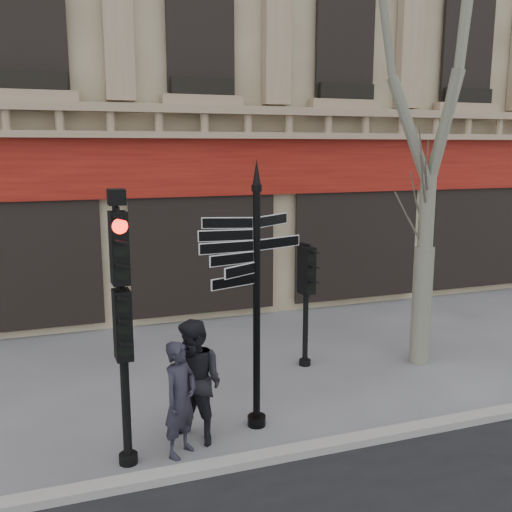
{
  "coord_description": "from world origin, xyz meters",
  "views": [
    {
      "loc": [
        -3.15,
        -7.78,
        4.04
      ],
      "look_at": [
        -0.22,
        0.6,
        2.34
      ],
      "focal_mm": 40.0,
      "sensor_mm": 36.0,
      "label": 1
    }
  ],
  "objects_px": {
    "fingerpost": "(257,252)",
    "plane_tree": "(437,28)",
    "pedestrian_a": "(180,399)",
    "pedestrian_b": "(195,383)",
    "traffic_signal_secondary": "(306,283)",
    "traffic_signal_main": "(121,296)"
  },
  "relations": [
    {
      "from": "pedestrian_a",
      "to": "pedestrian_b",
      "type": "relative_size",
      "value": 0.9
    },
    {
      "from": "traffic_signal_secondary",
      "to": "pedestrian_a",
      "type": "xyz_separation_m",
      "value": [
        -2.85,
        -2.35,
        -0.8
      ]
    },
    {
      "from": "plane_tree",
      "to": "traffic_signal_main",
      "type": "bearing_deg",
      "value": -162.58
    },
    {
      "from": "fingerpost",
      "to": "traffic_signal_secondary",
      "type": "bearing_deg",
      "value": 41.55
    },
    {
      "from": "fingerpost",
      "to": "traffic_signal_secondary",
      "type": "xyz_separation_m",
      "value": [
        1.64,
        1.94,
        -1.03
      ]
    },
    {
      "from": "pedestrian_a",
      "to": "pedestrian_b",
      "type": "xyz_separation_m",
      "value": [
        0.26,
        0.24,
        0.09
      ]
    },
    {
      "from": "pedestrian_b",
      "to": "plane_tree",
      "type": "bearing_deg",
      "value": 69.0
    },
    {
      "from": "traffic_signal_secondary",
      "to": "fingerpost",
      "type": "bearing_deg",
      "value": -140.2
    },
    {
      "from": "traffic_signal_secondary",
      "to": "pedestrian_a",
      "type": "distance_m",
      "value": 3.78
    },
    {
      "from": "plane_tree",
      "to": "pedestrian_a",
      "type": "bearing_deg",
      "value": -160.35
    },
    {
      "from": "fingerpost",
      "to": "plane_tree",
      "type": "bearing_deg",
      "value": 11.78
    },
    {
      "from": "plane_tree",
      "to": "pedestrian_a",
      "type": "relative_size",
      "value": 5.5
    },
    {
      "from": "pedestrian_a",
      "to": "traffic_signal_secondary",
      "type": "bearing_deg",
      "value": -1.52
    },
    {
      "from": "traffic_signal_main",
      "to": "pedestrian_a",
      "type": "relative_size",
      "value": 2.26
    },
    {
      "from": "traffic_signal_main",
      "to": "fingerpost",
      "type": "bearing_deg",
      "value": 9.61
    },
    {
      "from": "fingerpost",
      "to": "pedestrian_a",
      "type": "xyz_separation_m",
      "value": [
        -1.21,
        -0.41,
        -1.82
      ]
    },
    {
      "from": "traffic_signal_main",
      "to": "traffic_signal_secondary",
      "type": "height_order",
      "value": "traffic_signal_main"
    },
    {
      "from": "fingerpost",
      "to": "plane_tree",
      "type": "relative_size",
      "value": 0.45
    },
    {
      "from": "plane_tree",
      "to": "pedestrian_a",
      "type": "xyz_separation_m",
      "value": [
        -4.97,
        -1.78,
        -5.27
      ]
    },
    {
      "from": "traffic_signal_main",
      "to": "plane_tree",
      "type": "bearing_deg",
      "value": 14.75
    },
    {
      "from": "pedestrian_b",
      "to": "pedestrian_a",
      "type": "bearing_deg",
      "value": -86.31
    },
    {
      "from": "fingerpost",
      "to": "pedestrian_b",
      "type": "relative_size",
      "value": 2.22
    }
  ]
}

